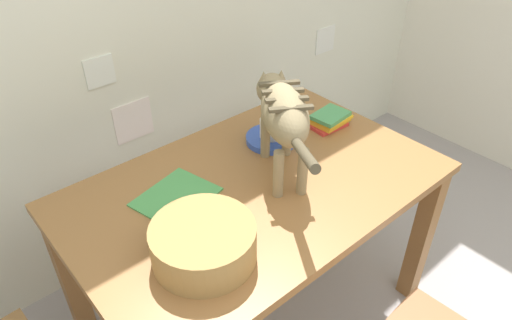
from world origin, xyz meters
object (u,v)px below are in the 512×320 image
at_px(cat, 283,113).
at_px(saucer_bowl, 271,139).
at_px(dining_table, 256,202).
at_px(wicker_basket, 204,242).
at_px(coffee_mug, 272,128).
at_px(book_stack, 330,119).
at_px(magazine, 176,197).

height_order(cat, saucer_bowl, cat).
relative_size(dining_table, wicker_basket, 4.33).
height_order(dining_table, saucer_bowl, saucer_bowl).
bearing_deg(saucer_bowl, dining_table, -143.57).
xyz_separation_m(dining_table, coffee_mug, (0.22, 0.16, 0.15)).
bearing_deg(cat, coffee_mug, 89.19).
distance_m(dining_table, wicker_basket, 0.41).
height_order(saucer_bowl, book_stack, book_stack).
distance_m(saucer_bowl, coffee_mug, 0.05).
xyz_separation_m(cat, saucer_bowl, (0.10, 0.16, -0.22)).
relative_size(magazine, wicker_basket, 0.83).
bearing_deg(book_stack, magazine, 178.12).
relative_size(cat, coffee_mug, 4.37).
relative_size(magazine, book_stack, 1.49).
bearing_deg(dining_table, saucer_bowl, 36.43).
xyz_separation_m(saucer_bowl, book_stack, (0.27, -0.07, 0.02)).
bearing_deg(saucer_bowl, cat, -121.39).
bearing_deg(dining_table, magazine, 155.58).
bearing_deg(cat, saucer_bowl, 90.00).
distance_m(saucer_bowl, book_stack, 0.28).
height_order(dining_table, wicker_basket, wicker_basket).
xyz_separation_m(dining_table, saucer_bowl, (0.22, 0.16, 0.10)).
xyz_separation_m(saucer_bowl, coffee_mug, (0.00, 0.00, 0.05)).
bearing_deg(wicker_basket, book_stack, 17.24).
bearing_deg(dining_table, book_stack, 10.72).
distance_m(dining_table, coffee_mug, 0.32).
distance_m(magazine, book_stack, 0.75).
height_order(dining_table, coffee_mug, coffee_mug).
xyz_separation_m(magazine, book_stack, (0.75, -0.02, 0.03)).
xyz_separation_m(cat, wicker_basket, (-0.47, -0.17, -0.18)).
bearing_deg(saucer_bowl, coffee_mug, 0.00).
height_order(dining_table, magazine, magazine).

